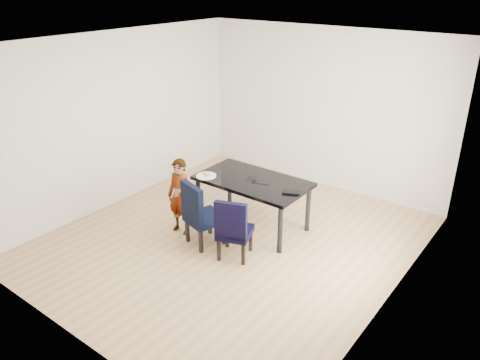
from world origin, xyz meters
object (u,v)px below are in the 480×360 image
Objects in this scene: dining_table at (252,203)px; chair_right at (235,227)px; chair_left at (205,213)px; child at (180,197)px; laptop at (293,191)px; plate at (206,176)px.

chair_right is (0.29, -0.79, 0.06)m from dining_table.
chair_left is 0.50m from child.
chair_right is at bearing 38.75° from laptop.
chair_right is 0.94m from laptop.
plate reaches higher than dining_table.
dining_table is at bearing -25.37° from laptop.
chair_left reaches higher than dining_table.
child reaches higher than chair_right.
child is at bearing -104.98° from plate.
dining_table is 0.78m from plate.
laptop is at bearing -0.42° from dining_table.
child reaches higher than plate.
chair_right is at bearing -28.00° from plate.
chair_left is 3.15× the size of laptop.
chair_left is 1.23m from laptop.
laptop is at bearing 23.34° from child.
child is at bearing -133.95° from dining_table.
chair_right reaches higher than plate.
laptop is at bearing 56.75° from chair_left.
plate is 0.99× the size of laptop.
plate is (-0.90, 0.48, 0.32)m from chair_right.
laptop reaches higher than dining_table.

